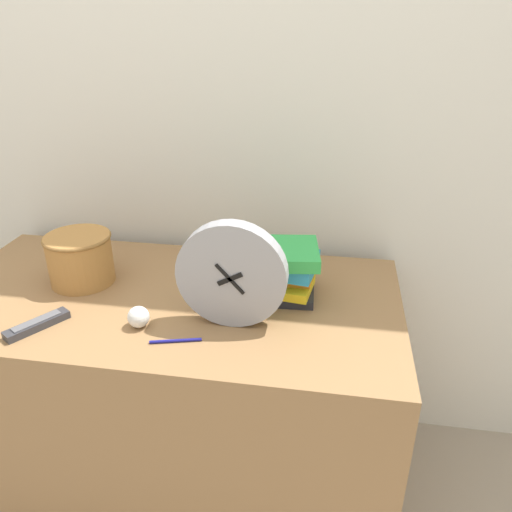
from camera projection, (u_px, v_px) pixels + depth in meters
name	position (u px, v px, depth m)	size (l,w,h in m)	color
wall_back	(196.00, 98.00, 1.56)	(6.00, 0.04, 2.40)	silver
desk	(175.00, 394.00, 1.57)	(1.32, 0.67, 0.72)	olive
desk_clock	(232.00, 275.00, 1.23)	(0.28, 0.05, 0.28)	#99999E
book_stack	(279.00, 269.00, 1.39)	(0.25, 0.21, 0.15)	#232328
basket	(80.00, 257.00, 1.45)	(0.19, 0.19, 0.15)	#B27A3D
tv_remote	(37.00, 324.00, 1.26)	(0.12, 0.16, 0.02)	#333338
crumpled_paper_ball	(139.00, 317.00, 1.26)	(0.06, 0.06, 0.06)	white
pen	(176.00, 341.00, 1.21)	(0.12, 0.04, 0.01)	navy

